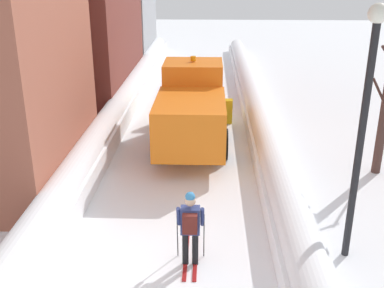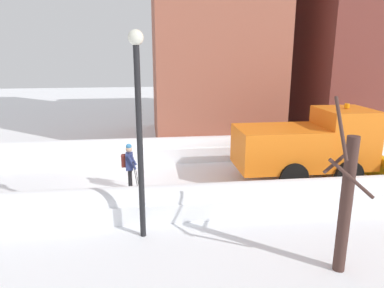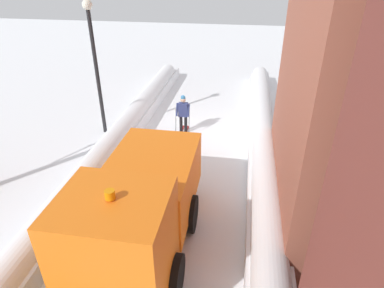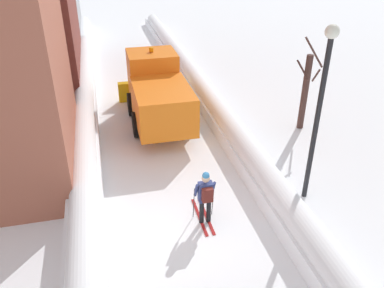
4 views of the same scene
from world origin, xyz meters
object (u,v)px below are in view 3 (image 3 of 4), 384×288
object	(u,v)px
plow_truck	(138,210)
traffic_light_pole	(307,127)
street_lamp	(94,55)
skier	(183,112)

from	to	relation	value
plow_truck	traffic_light_pole	bearing A→B (deg)	-153.48
traffic_light_pole	street_lamp	world-z (taller)	street_lamp
traffic_light_pole	skier	bearing A→B (deg)	-50.42
plow_truck	skier	xyz separation A→B (m)	(0.24, -7.22, -0.48)
skier	traffic_light_pole	xyz separation A→B (m)	(-4.29, 5.19, 2.13)
traffic_light_pole	plow_truck	bearing A→B (deg)	26.52
skier	street_lamp	xyz separation A→B (m)	(3.59, 0.51, 2.54)
street_lamp	plow_truck	bearing A→B (deg)	119.77
skier	traffic_light_pole	distance (m)	7.07
plow_truck	traffic_light_pole	world-z (taller)	traffic_light_pole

